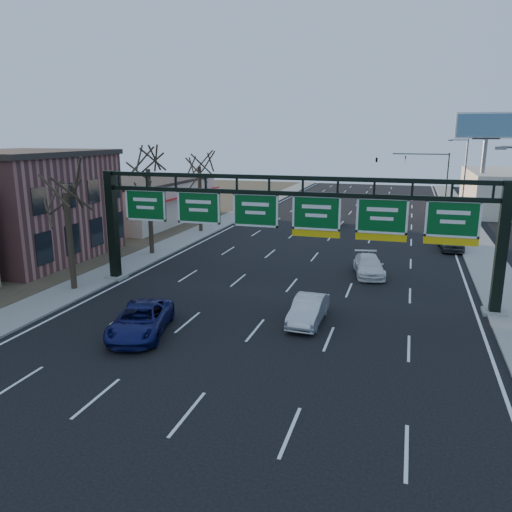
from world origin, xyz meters
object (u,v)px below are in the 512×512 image
(car_blue_suv, at_px, (141,320))
(car_white_wagon, at_px, (369,266))
(car_silver_sedan, at_px, (308,310))
(sign_gantry, at_px, (288,219))

(car_blue_suv, xyz_separation_m, car_white_wagon, (9.71, 13.99, -0.05))
(car_silver_sedan, relative_size, car_white_wagon, 0.90)
(sign_gantry, relative_size, car_blue_suv, 4.74)
(car_silver_sedan, bearing_deg, sign_gantry, 118.52)
(car_silver_sedan, bearing_deg, car_white_wagon, 79.04)
(sign_gantry, bearing_deg, car_white_wagon, 53.45)
(car_blue_suv, bearing_deg, sign_gantry, 42.41)
(sign_gantry, height_order, car_blue_suv, sign_gantry)
(sign_gantry, distance_m, car_white_wagon, 8.34)
(car_blue_suv, height_order, car_white_wagon, car_blue_suv)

